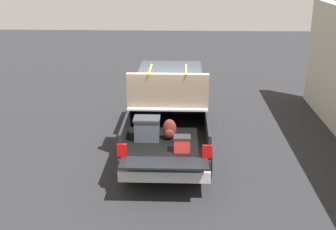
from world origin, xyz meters
name	(u,v)px	position (x,y,z in m)	size (l,w,h in m)	color
ground_plane	(169,146)	(0.00, 0.00, 0.00)	(40.00, 40.00, 0.00)	#262628
pickup_truck	(169,108)	(0.36, 0.00, 0.97)	(6.05, 2.06, 2.23)	black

